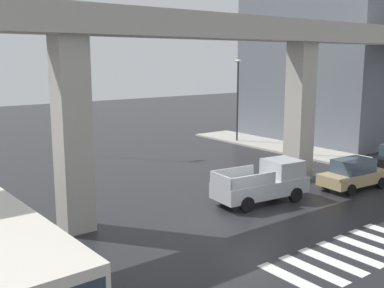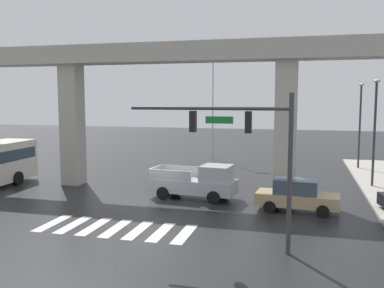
% 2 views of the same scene
% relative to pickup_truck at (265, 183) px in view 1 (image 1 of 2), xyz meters
% --- Properties ---
extents(ground_plane, '(120.00, 120.00, 0.00)m').
position_rel_pickup_truck_xyz_m(ground_plane, '(-2.27, -1.39, -0.99)').
color(ground_plane, '#232326').
extents(crosswalk_stripes, '(7.15, 2.80, 0.01)m').
position_rel_pickup_truck_xyz_m(crosswalk_stripes, '(-2.27, -6.66, -0.98)').
color(crosswalk_stripes, silver).
rests_on(crosswalk_stripes, ground).
extents(elevated_overpass, '(58.28, 2.08, 9.47)m').
position_rel_pickup_truck_xyz_m(elevated_overpass, '(-2.27, 2.05, 7.12)').
color(elevated_overpass, '#ADA89E').
rests_on(elevated_overpass, ground).
extents(sidewalk_east, '(4.00, 36.00, 0.15)m').
position_rel_pickup_truck_xyz_m(sidewalk_east, '(11.76, 0.61, -0.91)').
color(sidewalk_east, '#ADA89E').
rests_on(sidewalk_east, ground).
extents(pickup_truck, '(5.27, 2.50, 2.08)m').
position_rel_pickup_truck_xyz_m(pickup_truck, '(0.00, 0.00, 0.00)').
color(pickup_truck, '#A8AAAF').
rests_on(pickup_truck, ground).
extents(sedan_tan, '(4.41, 2.19, 1.72)m').
position_rel_pickup_truck_xyz_m(sedan_tan, '(5.75, -1.36, -0.14)').
color(sedan_tan, tan).
rests_on(sedan_tan, ground).
extents(street_lamp_mid_block, '(0.44, 0.70, 7.24)m').
position_rel_pickup_truck_xyz_m(street_lamp_mid_block, '(10.56, 5.95, 3.57)').
color(street_lamp_mid_block, '#38383D').
rests_on(street_lamp_mid_block, ground).
extents(street_lamp_far_north, '(0.44, 0.70, 7.24)m').
position_rel_pickup_truck_xyz_m(street_lamp_far_north, '(10.56, 13.63, 3.57)').
color(street_lamp_far_north, '#38383D').
rests_on(street_lamp_far_north, ground).
extents(flagpole, '(1.16, 0.12, 10.68)m').
position_rel_pickup_truck_xyz_m(flagpole, '(-2.55, 16.62, 5.16)').
color(flagpole, silver).
rests_on(flagpole, ground).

